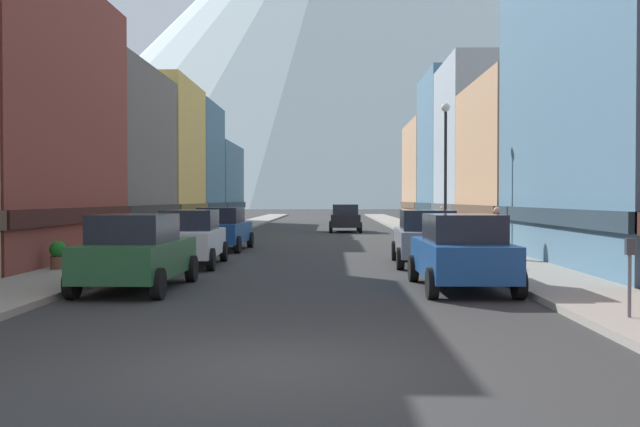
# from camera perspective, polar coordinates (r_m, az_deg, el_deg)

# --- Properties ---
(ground_plane) EXTENTS (400.00, 400.00, 0.00)m
(ground_plane) POSITION_cam_1_polar(r_m,az_deg,el_deg) (9.34, -3.87, -12.05)
(ground_plane) COLOR #303030
(sidewalk_left) EXTENTS (2.50, 100.00, 0.15)m
(sidewalk_left) POSITION_cam_1_polar(r_m,az_deg,el_deg) (44.67, -8.07, -1.49)
(sidewalk_left) COLOR gray
(sidewalk_left) RESTS_ON ground
(sidewalk_right) EXTENTS (2.50, 100.00, 0.15)m
(sidewalk_right) POSITION_cam_1_polar(r_m,az_deg,el_deg) (44.45, 8.06, -1.50)
(sidewalk_right) COLOR gray
(sidewalk_right) RESTS_ON ground
(storefront_left_2) EXTENTS (9.99, 9.32, 8.26)m
(storefront_left_2) POSITION_cam_1_polar(r_m,az_deg,el_deg) (36.09, -20.39, 4.02)
(storefront_left_2) COLOR #66605B
(storefront_left_2) RESTS_ON ground
(storefront_left_3) EXTENTS (7.22, 8.33, 9.10)m
(storefront_left_3) POSITION_cam_1_polar(r_m,az_deg,el_deg) (44.38, -14.39, 4.04)
(storefront_left_3) COLOR #D8B259
(storefront_left_3) RESTS_ON ground
(storefront_left_4) EXTENTS (8.67, 8.21, 8.90)m
(storefront_left_4) POSITION_cam_1_polar(r_m,az_deg,el_deg) (52.76, -12.70, 3.48)
(storefront_left_4) COLOR slate
(storefront_left_4) RESTS_ON ground
(storefront_left_5) EXTENTS (6.75, 11.44, 6.80)m
(storefront_left_5) POSITION_cam_1_polar(r_m,az_deg,el_deg) (62.48, -9.63, 2.19)
(storefront_left_5) COLOR slate
(storefront_left_5) RESTS_ON ground
(storefront_right_2) EXTENTS (7.98, 10.01, 7.73)m
(storefront_right_2) POSITION_cam_1_polar(r_m,az_deg,el_deg) (36.09, 18.05, 3.63)
(storefront_right_2) COLOR tan
(storefront_right_2) RESTS_ON ground
(storefront_right_3) EXTENTS (8.91, 8.49, 10.41)m
(storefront_right_3) POSITION_cam_1_polar(r_m,az_deg,el_deg) (45.24, 15.15, 4.80)
(storefront_right_3) COLOR #99A5B2
(storefront_right_3) RESTS_ON ground
(storefront_right_4) EXTENTS (7.41, 9.29, 11.22)m
(storefront_right_4) POSITION_cam_1_polar(r_m,az_deg,el_deg) (53.91, 12.01, 4.65)
(storefront_right_4) COLOR slate
(storefront_right_4) RESTS_ON ground
(storefront_right_5) EXTENTS (8.79, 11.87, 8.88)m
(storefront_right_5) POSITION_cam_1_polar(r_m,az_deg,el_deg) (64.66, 10.77, 3.05)
(storefront_right_5) COLOR tan
(storefront_right_5) RESTS_ON ground
(car_left_0) EXTENTS (2.14, 4.44, 1.78)m
(car_left_0) POSITION_cam_1_polar(r_m,az_deg,el_deg) (17.36, -14.32, -2.95)
(car_left_0) COLOR #265933
(car_left_0) RESTS_ON ground
(car_left_1) EXTENTS (2.19, 4.46, 1.78)m
(car_left_1) POSITION_cam_1_polar(r_m,az_deg,el_deg) (23.34, -10.33, -1.89)
(car_left_1) COLOR silver
(car_left_1) RESTS_ON ground
(car_left_2) EXTENTS (2.22, 4.47, 1.78)m
(car_left_2) POSITION_cam_1_polar(r_m,az_deg,el_deg) (30.08, -7.77, -1.20)
(car_left_2) COLOR #19478C
(car_left_2) RESTS_ON ground
(car_right_0) EXTENTS (2.09, 4.42, 1.78)m
(car_right_0) POSITION_cam_1_polar(r_m,az_deg,el_deg) (17.18, 11.15, -2.98)
(car_right_0) COLOR #19478C
(car_right_0) RESTS_ON ground
(car_right_1) EXTENTS (2.21, 4.47, 1.78)m
(car_right_1) POSITION_cam_1_polar(r_m,az_deg,el_deg) (23.39, 8.42, -1.88)
(car_right_1) COLOR slate
(car_right_1) RESTS_ON ground
(car_driving_0) EXTENTS (2.06, 4.40, 1.78)m
(car_driving_0) POSITION_cam_1_polar(r_m,az_deg,el_deg) (46.56, 2.00, -0.35)
(car_driving_0) COLOR black
(car_driving_0) RESTS_ON ground
(parking_meter_near) EXTENTS (0.14, 0.10, 1.33)m
(parking_meter_near) POSITION_cam_1_polar(r_m,az_deg,el_deg) (13.12, 23.33, -3.84)
(parking_meter_near) COLOR #595960
(parking_meter_near) RESTS_ON sidewalk_right
(potted_plant_0) EXTENTS (0.48, 0.48, 0.79)m
(potted_plant_0) POSITION_cam_1_polar(r_m,az_deg,el_deg) (21.70, -20.04, -3.06)
(potted_plant_0) COLOR brown
(potted_plant_0) RESTS_ON sidewalk_left
(pedestrian_0) EXTENTS (0.36, 0.36, 1.71)m
(pedestrian_0) POSITION_cam_1_polar(r_m,az_deg,el_deg) (24.64, 13.83, -1.64)
(pedestrian_0) COLOR maroon
(pedestrian_0) RESTS_ON sidewalk_right
(pedestrian_1) EXTENTS (0.36, 0.36, 1.62)m
(pedestrian_1) POSITION_cam_1_polar(r_m,az_deg,el_deg) (36.31, 9.66, -0.81)
(pedestrian_1) COLOR navy
(pedestrian_1) RESTS_ON sidewalk_right
(streetlamp_right) EXTENTS (0.36, 0.36, 5.86)m
(streetlamp_right) POSITION_cam_1_polar(r_m,az_deg,el_deg) (29.58, 9.92, 4.74)
(streetlamp_right) COLOR black
(streetlamp_right) RESTS_ON sidewalk_right
(mountain_backdrop) EXTENTS (248.41, 248.41, 132.55)m
(mountain_backdrop) POSITION_cam_1_polar(r_m,az_deg,el_deg) (276.70, 2.52, 14.57)
(mountain_backdrop) COLOR silver
(mountain_backdrop) RESTS_ON ground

